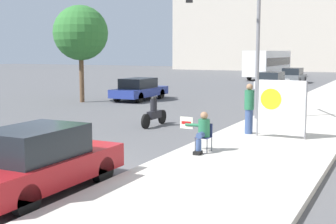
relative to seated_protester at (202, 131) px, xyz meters
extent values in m
plane|color=#4F4F51|center=(-2.40, -3.29, -0.79)|extent=(160.00, 160.00, 0.00)
cube|color=#B7B2A8|center=(1.36, 11.71, -0.71)|extent=(4.38, 90.00, 0.17)
cylinder|color=#474C56|center=(-0.16, -0.13, -0.42)|extent=(0.03, 0.03, 0.42)
cylinder|color=#474C56|center=(0.21, -0.13, -0.42)|extent=(0.03, 0.03, 0.42)
cylinder|color=#474C56|center=(-0.16, 0.24, -0.42)|extent=(0.03, 0.03, 0.42)
cylinder|color=#474C56|center=(0.21, 0.24, -0.42)|extent=(0.03, 0.03, 0.42)
cube|color=navy|center=(0.02, 0.05, -0.20)|extent=(0.40, 0.40, 0.02)
cube|color=navy|center=(0.02, 0.24, 0.00)|extent=(0.40, 0.02, 0.38)
cylinder|color=#334775|center=(0.02, -0.11, -0.10)|extent=(0.18, 0.42, 0.18)
cylinder|color=#334775|center=(0.02, -0.32, -0.42)|extent=(0.16, 0.16, 0.42)
cube|color=black|center=(0.02, -0.38, -0.57)|extent=(0.20, 0.28, 0.10)
cylinder|color=#236642|center=(0.02, 0.08, 0.07)|extent=(0.34, 0.34, 0.52)
sphere|color=#936B4C|center=(0.02, 0.08, 0.44)|extent=(0.22, 0.22, 0.22)
cylinder|color=#236642|center=(-0.31, 0.00, 0.15)|extent=(0.45, 0.09, 0.09)
cube|color=#EAE5C6|center=(-0.51, 0.00, 0.21)|extent=(0.40, 0.02, 0.35)
cube|color=#AD1414|center=(-0.51, -0.01, 0.21)|extent=(0.30, 0.01, 0.08)
cylinder|color=#334775|center=(0.32, 3.60, -0.19)|extent=(0.28, 0.28, 0.87)
cylinder|color=#236642|center=(0.32, 3.60, 0.59)|extent=(0.34, 0.34, 0.69)
sphere|color=#936B4C|center=(0.32, 3.60, 1.05)|extent=(0.23, 0.23, 0.23)
cylinder|color=slate|center=(0.71, 3.33, 0.36)|extent=(0.06, 0.06, 1.96)
cylinder|color=slate|center=(2.34, 3.33, 0.36)|extent=(0.06, 0.06, 1.96)
cube|color=white|center=(1.52, 3.33, 0.41)|extent=(1.63, 0.02, 1.86)
cylinder|color=yellow|center=(1.17, 3.31, 0.68)|extent=(0.72, 0.01, 0.72)
cylinder|color=slate|center=(-0.49, 7.45, 2.44)|extent=(0.16, 0.16, 6.14)
cube|color=maroon|center=(-1.82, -4.81, -0.24)|extent=(1.71, 4.10, 0.56)
cube|color=black|center=(-1.82, -4.97, 0.37)|extent=(1.47, 2.13, 0.66)
cylinder|color=black|center=(-2.57, -3.54, -0.47)|extent=(0.22, 0.64, 0.64)
cylinder|color=black|center=(-1.08, -3.54, -0.47)|extent=(0.22, 0.64, 0.64)
cylinder|color=black|center=(-1.08, -6.08, -0.47)|extent=(0.22, 0.64, 0.64)
cube|color=navy|center=(-9.76, 13.36, -0.26)|extent=(1.81, 4.57, 0.52)
cube|color=black|center=(-9.76, 13.17, 0.31)|extent=(1.56, 2.38, 0.62)
cylinder|color=black|center=(-10.55, 14.77, -0.47)|extent=(0.22, 0.64, 0.64)
cylinder|color=black|center=(-8.96, 14.77, -0.47)|extent=(0.22, 0.64, 0.64)
cylinder|color=black|center=(-10.55, 11.94, -0.47)|extent=(0.22, 0.64, 0.64)
cylinder|color=black|center=(-8.96, 11.94, -0.47)|extent=(0.22, 0.64, 0.64)
cube|color=silver|center=(-3.91, 24.20, -0.23)|extent=(1.73, 4.57, 0.57)
cube|color=black|center=(-3.91, 24.02, 0.38)|extent=(1.48, 2.38, 0.66)
cylinder|color=black|center=(-4.67, 25.62, -0.47)|extent=(0.22, 0.64, 0.64)
cylinder|color=black|center=(-3.16, 25.62, -0.47)|extent=(0.22, 0.64, 0.64)
cylinder|color=black|center=(-4.67, 22.78, -0.47)|extent=(0.22, 0.64, 0.64)
cylinder|color=black|center=(-3.16, 22.78, -0.47)|extent=(0.22, 0.64, 0.64)
cube|color=#565B60|center=(-4.33, 34.07, -0.24)|extent=(1.89, 4.42, 0.56)
cube|color=black|center=(-4.33, 33.89, 0.37)|extent=(1.63, 2.30, 0.66)
cylinder|color=black|center=(-5.16, 35.43, -0.47)|extent=(0.22, 0.64, 0.64)
cylinder|color=black|center=(-3.49, 35.43, -0.47)|extent=(0.22, 0.64, 0.64)
cylinder|color=black|center=(-5.16, 32.70, -0.47)|extent=(0.22, 0.64, 0.64)
cylinder|color=black|center=(-3.49, 32.70, -0.47)|extent=(0.22, 0.64, 0.64)
cube|color=silver|center=(-8.48, 40.63, 1.01)|extent=(2.53, 11.80, 2.72)
cube|color=black|center=(-8.48, 40.63, 1.17)|extent=(2.55, 11.21, 0.89)
cylinder|color=black|center=(-9.59, 44.29, -0.27)|extent=(0.30, 1.04, 1.04)
cylinder|color=black|center=(-7.36, 44.29, -0.27)|extent=(0.30, 1.04, 1.04)
cylinder|color=black|center=(-9.59, 36.97, -0.27)|extent=(0.30, 1.04, 1.04)
cylinder|color=black|center=(-7.36, 36.97, -0.27)|extent=(0.30, 1.04, 1.04)
cube|color=black|center=(-3.99, 4.51, -0.31)|extent=(0.24, 0.88, 0.32)
cylinder|color=black|center=(-3.99, 4.46, 0.04)|extent=(0.28, 0.28, 0.57)
sphere|color=black|center=(-3.99, 4.46, 0.34)|extent=(0.24, 0.24, 0.24)
cylinder|color=black|center=(-3.99, 5.24, -0.49)|extent=(0.10, 0.60, 0.60)
cylinder|color=black|center=(-3.99, 3.79, -0.49)|extent=(0.10, 0.60, 0.60)
cylinder|color=brown|center=(-12.32, 10.74, 0.73)|extent=(0.28, 0.28, 3.04)
sphere|color=#2D6B2D|center=(-12.32, 10.74, 3.41)|extent=(3.31, 3.31, 3.31)
camera|label=1|loc=(5.07, -12.47, 2.30)|focal=50.00mm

